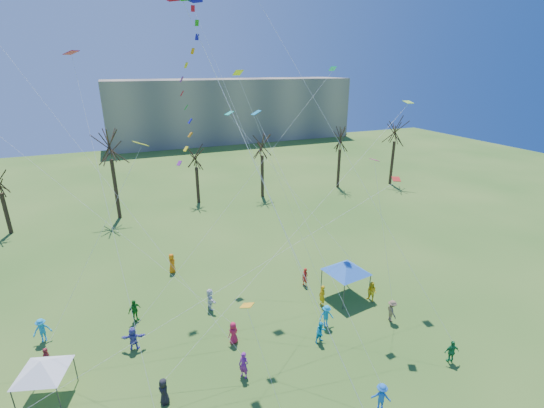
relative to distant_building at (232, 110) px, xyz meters
name	(u,v)px	position (x,y,z in m)	size (l,w,h in m)	color
distant_building	(232,110)	(0.00, 0.00, 0.00)	(60.00, 14.00, 15.00)	gray
bare_tree_row	(217,153)	(-16.03, -46.20, -0.37)	(69.14, 8.19, 11.68)	black
big_box_kite	(194,90)	(-24.07, -73.50, 9.22)	(3.65, 7.23, 23.14)	red
canopy_tent_white	(42,367)	(-33.73, -74.30, -5.24)	(3.40, 3.40, 2.66)	#3F3F44
canopy_tent_blue	(346,267)	(-12.39, -71.96, -4.80)	(4.20, 4.20, 3.18)	#3F3F44
festival_crowd	(223,338)	(-23.38, -74.19, -6.65)	(25.54, 20.61, 1.85)	#E31C45
small_kites_aloft	(219,128)	(-21.98, -70.29, 6.63)	(32.57, 20.24, 33.88)	#FE390D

